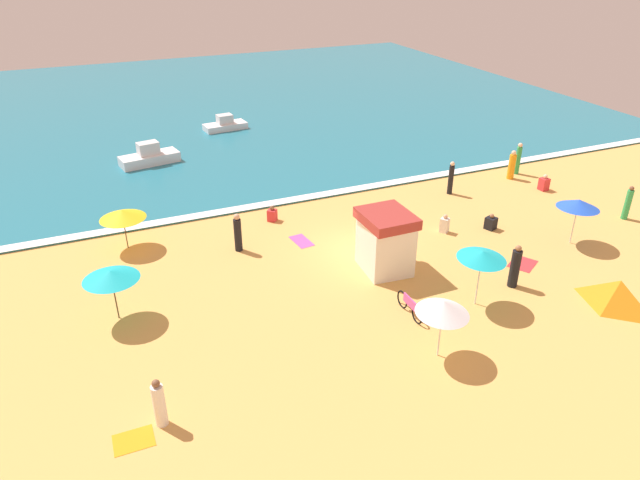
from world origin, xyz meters
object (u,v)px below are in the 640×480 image
at_px(beachgoer_4, 491,223).
at_px(beachgoer_8, 515,267).
at_px(beach_umbrella_3, 122,214).
at_px(small_boat_1, 149,157).
at_px(beachgoer_11, 238,233).
at_px(beachgoer_0, 159,404).
at_px(beach_umbrella_1, 443,307).
at_px(beachgoer_6, 272,214).
at_px(beachgoer_7, 445,224).
at_px(beachgoer_3, 628,204).
at_px(beachgoer_2, 451,178).
at_px(beachgoer_9, 544,183).
at_px(beach_umbrella_2, 579,204).
at_px(beachgoer_5, 518,159).
at_px(beach_umbrella_0, 111,275).
at_px(beach_tent, 618,294).
at_px(beach_umbrella_4, 482,255).
at_px(small_boat_0, 225,125).
at_px(beachgoer_10, 512,166).
at_px(lifeguard_cabana, 385,241).
at_px(parked_bicycle, 410,306).

xyz_separation_m(beachgoer_4, beachgoer_8, (-2.49, -4.62, 0.55)).
height_order(beach_umbrella_3, small_boat_1, beach_umbrella_3).
relative_size(beach_umbrella_3, beachgoer_11, 1.58).
distance_m(beachgoer_0, beachgoer_11, 10.69).
bearing_deg(beach_umbrella_1, beachgoer_0, 176.66).
relative_size(beachgoer_6, beachgoer_7, 0.87).
height_order(beachgoer_3, beachgoer_11, beachgoer_11).
bearing_deg(beachgoer_0, beachgoer_2, 32.08).
bearing_deg(beachgoer_2, beachgoer_7, -127.54).
xyz_separation_m(beach_umbrella_3, beachgoer_8, (14.16, -9.67, -0.82)).
relative_size(beachgoer_8, small_boat_1, 0.50).
height_order(beachgoer_4, beachgoer_9, beachgoer_9).
distance_m(beach_umbrella_1, beachgoer_3, 15.82).
height_order(beach_umbrella_2, beachgoer_5, beach_umbrella_2).
bearing_deg(beachgoer_6, beach_umbrella_3, -179.40).
bearing_deg(beachgoer_9, beach_umbrella_0, -171.83).
relative_size(beach_tent, beachgoer_3, 1.52).
bearing_deg(beachgoer_8, beachgoer_3, 16.77).
bearing_deg(beach_umbrella_4, beach_tent, -25.40).
xyz_separation_m(beachgoer_6, small_boat_0, (1.80, 15.84, 0.11)).
bearing_deg(beach_umbrella_0, small_boat_0, 65.33).
bearing_deg(beach_umbrella_4, beachgoer_5, 44.20).
bearing_deg(beachgoer_2, beach_umbrella_0, -164.63).
bearing_deg(beachgoer_9, beachgoer_0, -157.59).
xyz_separation_m(beach_umbrella_4, beachgoer_11, (-7.30, 7.87, -1.30)).
distance_m(beach_tent, small_boat_0, 29.46).
distance_m(beachgoer_2, beachgoer_3, 8.89).
relative_size(beach_umbrella_4, small_boat_1, 0.70).
height_order(beachgoer_5, beachgoer_11, beachgoer_5).
height_order(beach_umbrella_1, beachgoer_4, beach_umbrella_1).
distance_m(beachgoer_10, small_boat_1, 22.13).
height_order(beach_umbrella_2, beachgoer_2, beach_umbrella_2).
bearing_deg(beachgoer_6, lifeguard_cabana, -65.90).
bearing_deg(beach_umbrella_0, beachgoer_10, 13.53).
bearing_deg(small_boat_0, beach_tent, -74.38).
relative_size(beach_umbrella_1, beachgoer_4, 3.18).
relative_size(parked_bicycle, beachgoer_9, 1.95).
height_order(beachgoer_9, small_boat_0, small_boat_0).
relative_size(beach_umbrella_4, beachgoer_6, 3.22).
height_order(beachgoer_5, beachgoer_8, beachgoer_5).
xyz_separation_m(beachgoer_9, beachgoer_10, (-0.57, 2.15, 0.42)).
relative_size(beach_umbrella_0, beach_umbrella_3, 0.98).
height_order(beachgoer_2, beachgoer_4, beachgoer_2).
distance_m(beach_umbrella_2, small_boat_0, 25.83).
xyz_separation_m(beachgoer_5, beachgoer_7, (-8.46, -4.86, -0.53)).
height_order(beachgoer_4, beachgoer_10, beachgoer_10).
relative_size(beachgoer_3, small_boat_1, 0.47).
relative_size(beachgoer_0, beachgoer_11, 0.91).
bearing_deg(beachgoer_6, beachgoer_4, -28.19).
height_order(beachgoer_3, beachgoer_7, beachgoer_3).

